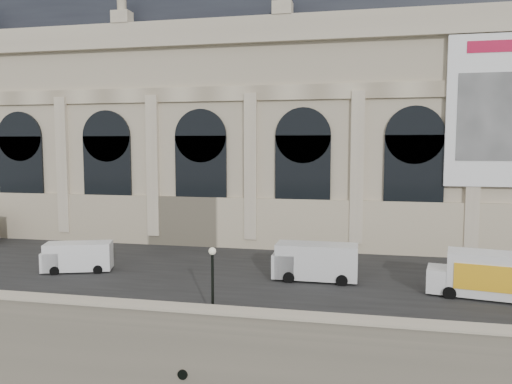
{
  "coord_description": "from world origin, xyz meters",
  "views": [
    {
      "loc": [
        11.29,
        -24.83,
        16.11
      ],
      "look_at": [
        1.48,
        22.0,
        11.58
      ],
      "focal_mm": 35.0,
      "sensor_mm": 36.0,
      "label": 1
    }
  ],
  "objects_px": {
    "lamp_right": "(213,284)",
    "box_truck": "(492,276)",
    "van_c": "(311,262)",
    "van_b": "(74,257)"
  },
  "relations": [
    {
      "from": "van_c",
      "to": "lamp_right",
      "type": "height_order",
      "value": "lamp_right"
    },
    {
      "from": "van_b",
      "to": "box_truck",
      "type": "xyz_separation_m",
      "value": [
        30.77,
        -0.7,
        0.34
      ]
    },
    {
      "from": "lamp_right",
      "to": "box_truck",
      "type": "bearing_deg",
      "value": 24.2
    },
    {
      "from": "lamp_right",
      "to": "van_c",
      "type": "bearing_deg",
      "value": 63.62
    },
    {
      "from": "box_truck",
      "to": "lamp_right",
      "type": "height_order",
      "value": "lamp_right"
    },
    {
      "from": "van_b",
      "to": "van_c",
      "type": "bearing_deg",
      "value": 4.21
    },
    {
      "from": "van_c",
      "to": "van_b",
      "type": "bearing_deg",
      "value": -175.79
    },
    {
      "from": "van_c",
      "to": "lamp_right",
      "type": "bearing_deg",
      "value": -116.38
    },
    {
      "from": "van_b",
      "to": "box_truck",
      "type": "height_order",
      "value": "box_truck"
    },
    {
      "from": "box_truck",
      "to": "van_b",
      "type": "bearing_deg",
      "value": 178.71
    }
  ]
}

